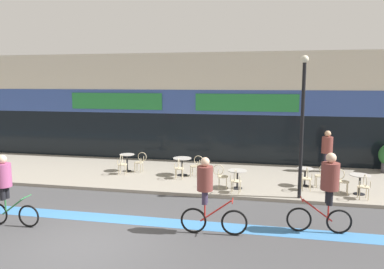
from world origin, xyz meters
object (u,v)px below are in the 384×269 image
at_px(cafe_chair_0_side, 140,161).
at_px(lamp_post, 302,117).
at_px(cafe_chair_1_near, 179,167).
at_px(cafe_chair_4_side, 341,179).
at_px(bistro_table_4, 360,180).
at_px(cafe_chair_3_side, 322,174).
at_px(bistro_table_2, 237,175).
at_px(cafe_chair_0_near, 122,163).
at_px(cyclist_0, 208,191).
at_px(cafe_chair_2_side, 221,174).
at_px(pedestrian_far_end, 327,147).
at_px(cafe_chair_2_near, 236,179).
at_px(bistro_table_3, 305,174).
at_px(cyclist_2, 328,186).
at_px(bistro_table_0, 127,159).
at_px(cafe_chair_1_side, 196,164).
at_px(cafe_chair_4_near, 364,185).
at_px(cyclist_1, 6,184).
at_px(bistro_table_1, 182,163).
at_px(cafe_chair_3_near, 307,177).

height_order(cafe_chair_0_side, lamp_post, lamp_post).
xyz_separation_m(cafe_chair_1_near, cafe_chair_4_side, (6.21, -0.72, 0.00)).
xyz_separation_m(bistro_table_4, cafe_chair_3_side, (-1.20, 0.72, 0.00)).
height_order(bistro_table_2, cafe_chair_0_near, cafe_chair_0_near).
relative_size(cafe_chair_0_side, cafe_chair_4_side, 1.00).
distance_m(cafe_chair_4_side, cyclist_0, 6.03).
height_order(bistro_table_2, cafe_chair_3_side, cafe_chair_3_side).
height_order(cafe_chair_2_side, pedestrian_far_end, pedestrian_far_end).
bearing_deg(cafe_chair_2_near, bistro_table_3, -52.98).
relative_size(bistro_table_3, cyclist_2, 0.31).
height_order(bistro_table_3, cyclist_0, cyclist_0).
distance_m(bistro_table_0, cafe_chair_2_near, 5.61).
relative_size(cafe_chair_1_side, cafe_chair_4_near, 1.00).
xyz_separation_m(bistro_table_0, bistro_table_2, (5.09, -1.74, -0.04)).
bearing_deg(cyclist_1, lamp_post, 25.03).
xyz_separation_m(bistro_table_2, cafe_chair_3_side, (3.15, 0.88, 0.01)).
distance_m(cafe_chair_1_side, cafe_chair_4_side, 5.75).
height_order(bistro_table_0, bistro_table_4, bistro_table_0).
xyz_separation_m(cafe_chair_0_side, cafe_chair_4_near, (8.81, -2.20, 0.00)).
relative_size(cafe_chair_1_side, cyclist_1, 0.43).
xyz_separation_m(bistro_table_4, cafe_chair_2_side, (-4.97, -0.17, 0.00)).
height_order(bistro_table_2, cafe_chair_4_near, cafe_chair_4_near).
distance_m(cafe_chair_0_side, cyclist_1, 6.71).
height_order(bistro_table_4, cafe_chair_1_near, cafe_chair_1_near).
height_order(cafe_chair_1_near, lamp_post, lamp_post).
xyz_separation_m(bistro_table_2, cafe_chair_0_near, (-5.08, 1.12, 0.01)).
relative_size(bistro_table_2, cafe_chair_2_side, 0.79).
height_order(bistro_table_1, lamp_post, lamp_post).
distance_m(cafe_chair_1_near, cyclist_2, 6.79).
bearing_deg(cafe_chair_1_side, lamp_post, 155.90).
height_order(bistro_table_2, cyclist_0, cyclist_0).
relative_size(cafe_chair_4_side, cyclist_0, 0.42).
height_order(bistro_table_0, cyclist_1, cyclist_1).
xyz_separation_m(cafe_chair_0_near, pedestrian_far_end, (8.75, 2.39, 0.59)).
relative_size(bistro_table_2, cafe_chair_4_near, 0.79).
bearing_deg(cafe_chair_2_side, bistro_table_4, -4.41).
height_order(bistro_table_1, cafe_chair_4_side, cafe_chair_4_side).
height_order(bistro_table_1, cafe_chair_0_side, cafe_chair_0_side).
relative_size(bistro_table_1, bistro_table_3, 1.12).
distance_m(cafe_chair_4_near, pedestrian_far_end, 4.06).
xyz_separation_m(bistro_table_0, cafe_chair_4_near, (9.44, -2.20, -0.03)).
bearing_deg(cafe_chair_2_side, lamp_post, -20.23).
bearing_deg(lamp_post, cyclist_1, -154.54).
relative_size(cafe_chair_4_near, cafe_chair_4_side, 1.00).
distance_m(cafe_chair_1_side, cafe_chair_3_near, 4.57).
distance_m(cafe_chair_0_side, cafe_chair_1_side, 2.61).
relative_size(cyclist_0, pedestrian_far_end, 1.15).
distance_m(bistro_table_0, cafe_chair_1_near, 2.74).
xyz_separation_m(bistro_table_1, lamp_post, (4.70, -2.23, 2.28)).
distance_m(cafe_chair_2_side, cyclist_1, 7.32).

